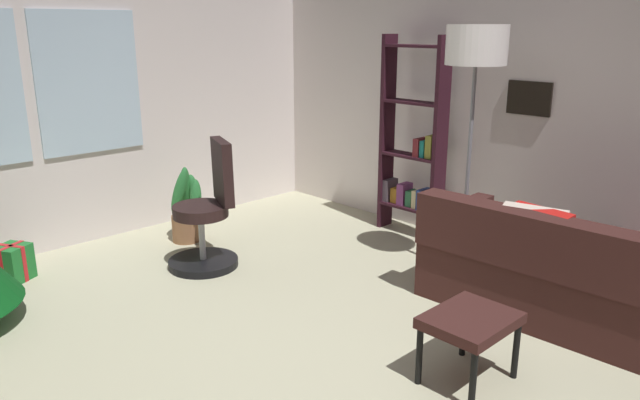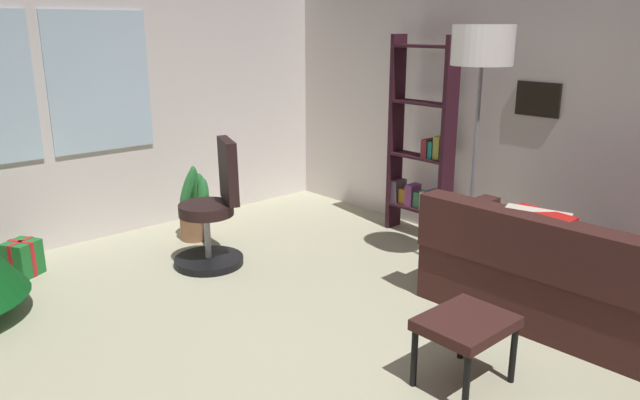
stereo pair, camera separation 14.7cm
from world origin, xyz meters
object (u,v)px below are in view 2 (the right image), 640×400
gift_box_green (23,258)px  floor_lamp (482,59)px  footstool (466,328)px  office_chair (214,217)px  potted_plant (195,208)px  couch (589,281)px  bookshelf (421,152)px

gift_box_green → floor_lamp: bearing=-41.8°
footstool → office_chair: bearing=91.7°
footstool → potted_plant: potted_plant is taller
footstool → gift_box_green: bearing=112.6°
couch → bookshelf: bookshelf is taller
bookshelf → floor_lamp: floor_lamp is taller
gift_box_green → office_chair: size_ratio=0.30×
couch → bookshelf: bearing=74.2°
footstool → potted_plant: (0.13, 3.03, -0.05)m
footstool → floor_lamp: (1.26, 0.86, 1.32)m
floor_lamp → couch: bearing=-92.3°
couch → potted_plant: bearing=109.2°
office_chair → potted_plant: office_chair is taller
couch → floor_lamp: bearing=87.7°
couch → footstool: 1.23m
footstool → gift_box_green: footstool is taller
gift_box_green → floor_lamp: floor_lamp is taller
office_chair → floor_lamp: bearing=-48.8°
office_chair → footstool: bearing=-88.3°
gift_box_green → floor_lamp: (2.58, -2.31, 1.52)m
couch → footstool: bearing=175.5°
floor_lamp → potted_plant: bearing=117.5°
bookshelf → potted_plant: bearing=141.6°
gift_box_green → footstool: bearing=-67.4°
floor_lamp → potted_plant: (-1.13, 2.16, -1.37)m
footstool → bookshelf: size_ratio=0.27×
footstool → gift_box_green: size_ratio=1.61×
footstool → floor_lamp: 2.02m
couch → office_chair: bearing=117.5°
couch → footstool: size_ratio=3.77×
couch → floor_lamp: (0.04, 0.96, 1.38)m
office_chair → potted_plant: 0.69m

